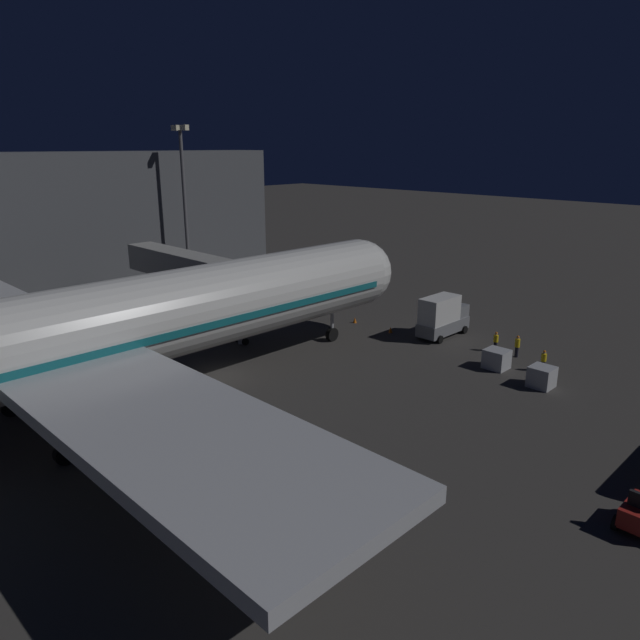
# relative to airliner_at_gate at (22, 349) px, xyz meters

# --- Properties ---
(ground_plane) EXTENTS (320.00, 320.00, 0.00)m
(ground_plane) POSITION_rel_airliner_at_gate_xyz_m (-0.00, -13.28, -5.56)
(ground_plane) COLOR #383533
(airliner_at_gate) EXTENTS (48.48, 64.48, 20.32)m
(airliner_at_gate) POSITION_rel_airliner_at_gate_xyz_m (0.00, 0.00, 0.00)
(airliner_at_gate) COLOR silver
(airliner_at_gate) RESTS_ON ground_plane
(jet_bridge) EXTENTS (19.33, 3.40, 7.17)m
(jet_bridge) POSITION_rel_airliner_at_gate_xyz_m (10.55, -19.19, 0.07)
(jet_bridge) COLOR #9E9E99
(jet_bridge) RESTS_ON ground_plane
(apron_floodlight_mast) EXTENTS (2.90, 0.50, 18.69)m
(apron_floodlight_mast) POSITION_rel_airliner_at_gate_xyz_m (25.50, -27.32, 5.24)
(apron_floodlight_mast) COLOR #59595E
(apron_floodlight_mast) RESTS_ON ground_plane
(catering_truck) EXTENTS (2.36, 5.67, 3.74)m
(catering_truck) POSITION_rel_airliner_at_gate_xyz_m (-6.08, -33.25, -3.68)
(catering_truck) COLOR slate
(catering_truck) RESTS_ON ground_plane
(baggage_container_near_belt) EXTENTS (1.61, 1.60, 1.51)m
(baggage_container_near_belt) POSITION_rel_airliner_at_gate_xyz_m (-17.68, -28.42, -4.80)
(baggage_container_near_belt) COLOR #B7BABF
(baggage_container_near_belt) RESTS_ON ground_plane
(baggage_container_mid_row) EXTENTS (1.72, 1.59, 1.50)m
(baggage_container_mid_row) POSITION_rel_airliner_at_gate_xyz_m (-13.57, -29.47, -4.81)
(baggage_container_mid_row) COLOR #B7BABF
(baggage_container_mid_row) RESTS_ON ground_plane
(ground_crew_near_nose_gear) EXTENTS (0.40, 0.40, 1.83)m
(ground_crew_near_nose_gear) POSITION_rel_airliner_at_gate_xyz_m (-13.50, -32.91, -4.55)
(ground_crew_near_nose_gear) COLOR black
(ground_crew_near_nose_gear) RESTS_ON ground_plane
(ground_crew_by_belt_loader) EXTENTS (0.40, 0.40, 1.68)m
(ground_crew_by_belt_loader) POSITION_rel_airliner_at_gate_xyz_m (-16.41, -31.42, -4.63)
(ground_crew_by_belt_loader) COLOR black
(ground_crew_by_belt_loader) RESTS_ON ground_plane
(ground_crew_marshaller_fwd) EXTENTS (0.40, 0.40, 1.69)m
(ground_crew_marshaller_fwd) POSITION_rel_airliner_at_gate_xyz_m (-11.56, -32.97, -4.63)
(ground_crew_marshaller_fwd) COLOR black
(ground_crew_marshaller_fwd) RESTS_ON ground_plane
(traffic_cone_nose_port) EXTENTS (0.36, 0.36, 0.55)m
(traffic_cone_nose_port) POSITION_rel_airliner_at_gate_xyz_m (-2.20, -30.78, -5.28)
(traffic_cone_nose_port) COLOR orange
(traffic_cone_nose_port) RESTS_ON ground_plane
(traffic_cone_nose_starboard) EXTENTS (0.36, 0.36, 0.55)m
(traffic_cone_nose_starboard) POSITION_rel_airliner_at_gate_xyz_m (2.20, -30.78, -5.28)
(traffic_cone_nose_starboard) COLOR orange
(traffic_cone_nose_starboard) RESTS_ON ground_plane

